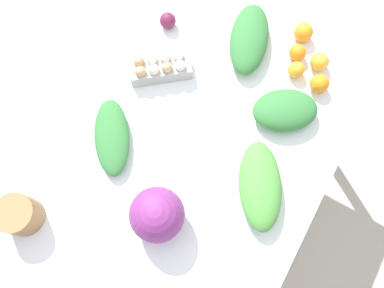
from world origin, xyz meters
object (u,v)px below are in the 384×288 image
(orange_0, at_px, (320,84))
(orange_1, at_px, (303,33))
(greens_bunch_dandelion, at_px, (285,110))
(orange_3, at_px, (320,62))
(cabbage_purple, at_px, (157,215))
(egg_carton, at_px, (160,67))
(beet_root, at_px, (168,21))
(orange_4, at_px, (298,53))
(greens_bunch_beet_tops, at_px, (260,185))
(orange_2, at_px, (296,70))
(greens_bunch_scallion, at_px, (112,137))
(greens_bunch_kale, at_px, (249,39))
(paper_bag, at_px, (19,215))

(orange_0, xyz_separation_m, orange_1, (0.18, 0.15, 0.00))
(greens_bunch_dandelion, xyz_separation_m, orange_1, (0.35, 0.08, -0.01))
(orange_3, bearing_deg, cabbage_purple, 164.31)
(egg_carton, xyz_separation_m, orange_3, (0.34, -0.53, -0.01))
(cabbage_purple, distance_m, beet_root, 0.80)
(orange_3, xyz_separation_m, orange_4, (-0.00, 0.09, -0.00))
(cabbage_purple, height_order, egg_carton, cabbage_purple)
(greens_bunch_dandelion, bearing_deg, orange_3, -6.18)
(greens_bunch_beet_tops, distance_m, orange_0, 0.47)
(orange_0, height_order, orange_2, orange_0)
(greens_bunch_beet_tops, xyz_separation_m, orange_1, (0.65, 0.13, -0.01))
(egg_carton, bearing_deg, orange_0, 164.07)
(orange_1, bearing_deg, greens_bunch_scallion, 150.73)
(cabbage_purple, bearing_deg, beet_root, 28.80)
(greens_bunch_kale, height_order, orange_3, greens_bunch_kale)
(greens_bunch_kale, distance_m, greens_bunch_beet_tops, 0.59)
(egg_carton, bearing_deg, greens_bunch_kale, -169.61)
(orange_2, bearing_deg, paper_bag, 149.66)
(orange_2, bearing_deg, greens_bunch_dandelion, -168.79)
(cabbage_purple, relative_size, greens_bunch_scallion, 0.61)
(beet_root, bearing_deg, orange_2, -84.17)
(paper_bag, relative_size, orange_1, 1.76)
(cabbage_purple, xyz_separation_m, greens_bunch_dandelion, (0.57, -0.20, -0.05))
(greens_bunch_beet_tops, bearing_deg, paper_bag, 127.12)
(paper_bag, xyz_separation_m, orange_4, (1.05, -0.55, -0.02))
(greens_bunch_dandelion, distance_m, orange_4, 0.26)
(greens_bunch_beet_tops, relative_size, orange_3, 4.44)
(beet_root, height_order, orange_4, same)
(greens_bunch_dandelion, distance_m, orange_2, 0.19)
(paper_bag, xyz_separation_m, greens_bunch_beet_tops, (0.50, -0.66, -0.01))
(orange_1, xyz_separation_m, orange_2, (-0.17, -0.05, -0.01))
(greens_bunch_dandelion, xyz_separation_m, orange_4, (0.25, 0.06, -0.01))
(cabbage_purple, height_order, orange_0, cabbage_purple)
(greens_bunch_beet_tops, bearing_deg, orange_1, 11.25)
(orange_4, bearing_deg, orange_2, -159.07)
(greens_bunch_scallion, relative_size, orange_3, 4.17)
(greens_bunch_scallion, xyz_separation_m, orange_1, (0.75, -0.42, 0.01))
(cabbage_purple, xyz_separation_m, orange_2, (0.75, -0.17, -0.06))
(paper_bag, distance_m, orange_2, 1.14)
(paper_bag, distance_m, orange_4, 1.19)
(cabbage_purple, distance_m, orange_2, 0.77)
(greens_bunch_beet_tops, bearing_deg, egg_carton, 67.61)
(greens_bunch_scallion, xyz_separation_m, orange_2, (0.59, -0.47, -0.00))
(greens_bunch_beet_tops, height_order, orange_3, greens_bunch_beet_tops)
(cabbage_purple, distance_m, orange_0, 0.79)
(greens_bunch_beet_tops, height_order, orange_2, greens_bunch_beet_tops)
(egg_carton, relative_size, greens_bunch_dandelion, 1.02)
(orange_3, bearing_deg, greens_bunch_beet_tops, -178.08)
(orange_0, bearing_deg, greens_bunch_dandelion, 158.36)
(greens_bunch_beet_tops, xyz_separation_m, beet_root, (0.43, 0.63, -0.01))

